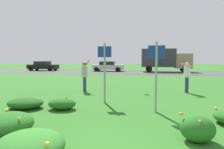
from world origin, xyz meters
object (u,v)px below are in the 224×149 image
person_thrower_red_cap_gray_shirt (85,74)px  person_catcher_white_shirt (187,75)px  frisbee_white (138,65)px  car_black_leftmost (43,66)px  sign_post_by_roadside (156,70)px  box_truck_tan (165,59)px  car_silver_center_left (108,66)px  sign_post_near_path (105,67)px

person_thrower_red_cap_gray_shirt → person_catcher_white_shirt: bearing=4.2°
frisbee_white → car_black_leftmost: (-15.21, 17.82, -0.72)m
sign_post_by_roadside → box_truck_tan: size_ratio=0.36×
person_catcher_white_shirt → frisbee_white: 2.63m
person_catcher_white_shirt → box_truck_tan: box_truck_tan is taller
sign_post_by_roadside → person_thrower_red_cap_gray_shirt: bearing=133.5°
car_silver_center_left → sign_post_near_path: bearing=-79.9°
car_black_leftmost → sign_post_by_roadside: bearing=-54.3°
person_catcher_white_shirt → box_truck_tan: size_ratio=0.24×
car_silver_center_left → person_thrower_red_cap_gray_shirt: bearing=-83.5°
sign_post_near_path → box_truck_tan: size_ratio=0.36×
sign_post_by_roadside → car_black_leftmost: 27.35m
box_truck_tan → frisbee_white: bearing=-99.8°
sign_post_by_roadside → person_thrower_red_cap_gray_shirt: sign_post_by_roadside is taller
sign_post_near_path → car_black_leftmost: 25.25m
frisbee_white → box_truck_tan: box_truck_tan is taller
person_thrower_red_cap_gray_shirt → car_black_leftmost: size_ratio=0.39×
sign_post_by_roadside → frisbee_white: bearing=99.9°
car_silver_center_left → frisbee_white: bearing=-74.3°
frisbee_white → car_silver_center_left: size_ratio=0.06×
sign_post_near_path → car_silver_center_left: 21.37m
frisbee_white → car_silver_center_left: 18.52m
sign_post_near_path → person_thrower_red_cap_gray_shirt: sign_post_near_path is taller
car_black_leftmost → car_silver_center_left: 10.21m
person_thrower_red_cap_gray_shirt → car_black_leftmost: person_thrower_red_cap_gray_shirt is taller
sign_post_near_path → person_thrower_red_cap_gray_shirt: size_ratio=1.38×
sign_post_near_path → person_thrower_red_cap_gray_shirt: 3.23m
car_silver_center_left → box_truck_tan: size_ratio=0.67×
box_truck_tan → sign_post_near_path: bearing=-101.6°
sign_post_near_path → person_thrower_red_cap_gray_shirt: bearing=121.9°
car_black_leftmost → box_truck_tan: (18.29, -0.00, 1.06)m
person_catcher_white_shirt → person_thrower_red_cap_gray_shirt: bearing=-175.8°
person_thrower_red_cap_gray_shirt → car_silver_center_left: person_thrower_red_cap_gray_shirt is taller
car_black_leftmost → person_thrower_red_cap_gray_shirt: bearing=-56.1°
sign_post_by_roadside → person_catcher_white_shirt: 4.67m
sign_post_near_path → car_black_leftmost: bearing=123.6°
car_black_leftmost → car_silver_center_left: same height
sign_post_near_path → car_silver_center_left: sign_post_near_path is taller
sign_post_by_roadside → car_silver_center_left: (-5.76, 22.19, -0.71)m
person_thrower_red_cap_gray_shirt → frisbee_white: 3.00m
person_thrower_red_cap_gray_shirt → person_catcher_white_shirt: size_ratio=1.08×
person_catcher_white_shirt → frisbee_white: person_catcher_white_shirt is taller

